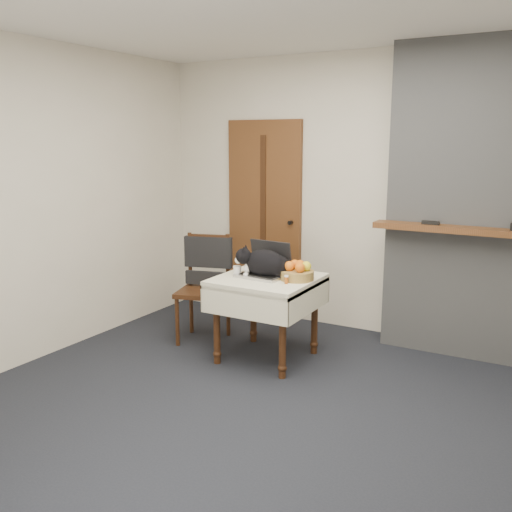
{
  "coord_description": "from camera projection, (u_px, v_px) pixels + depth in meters",
  "views": [
    {
      "loc": [
        1.59,
        -3.1,
        1.81
      ],
      "look_at": [
        -0.65,
        0.83,
        0.88
      ],
      "focal_mm": 40.0,
      "sensor_mm": 36.0,
      "label": 1
    }
  ],
  "objects": [
    {
      "name": "fruit_basket",
      "position": [
        297.0,
        272.0,
        4.57
      ],
      "size": [
        0.27,
        0.27,
        0.15
      ],
      "color": "#AD8645",
      "rests_on": "side_table"
    },
    {
      "name": "laptop",
      "position": [
        265.0,
        267.0,
        4.71
      ],
      "size": [
        0.4,
        0.35,
        0.28
      ],
      "rotation": [
        0.0,
        0.0,
        -0.07
      ],
      "color": "#B7B7BC",
      "rests_on": "side_table"
    },
    {
      "name": "desk_clutter",
      "position": [
        289.0,
        278.0,
        4.63
      ],
      "size": [
        0.1,
        0.11,
        0.01
      ],
      "primitive_type": "cube",
      "rotation": [
        0.0,
        0.0,
        0.83
      ],
      "color": "black",
      "rests_on": "side_table"
    },
    {
      "name": "ground",
      "position": [
        279.0,
        418.0,
        3.77
      ],
      "size": [
        4.5,
        4.5,
        0.0
      ],
      "primitive_type": "plane",
      "color": "black",
      "rests_on": "ground"
    },
    {
      "name": "side_table",
      "position": [
        267.0,
        291.0,
        4.69
      ],
      "size": [
        0.78,
        0.78,
        0.7
      ],
      "color": "#38200F",
      "rests_on": "ground"
    },
    {
      "name": "door",
      "position": [
        264.0,
        220.0,
        5.83
      ],
      "size": [
        0.82,
        0.1,
        2.0
      ],
      "color": "brown",
      "rests_on": "ground"
    },
    {
      "name": "room_shell",
      "position": [
        313.0,
        146.0,
        3.81
      ],
      "size": [
        4.52,
        4.01,
        2.61
      ],
      "color": "beige",
      "rests_on": "ground"
    },
    {
      "name": "cat",
      "position": [
        266.0,
        264.0,
        4.64
      ],
      "size": [
        0.55,
        0.32,
        0.26
      ],
      "rotation": [
        0.0,
        0.0,
        0.32
      ],
      "color": "black",
      "rests_on": "side_table"
    },
    {
      "name": "pill_bottle",
      "position": [
        286.0,
        279.0,
        4.45
      ],
      "size": [
        0.03,
        0.03,
        0.07
      ],
      "color": "#A54D14",
      "rests_on": "side_table"
    },
    {
      "name": "cream_jar",
      "position": [
        237.0,
        271.0,
        4.73
      ],
      "size": [
        0.07,
        0.07,
        0.08
      ],
      "primitive_type": "cylinder",
      "color": "white",
      "rests_on": "side_table"
    },
    {
      "name": "chair",
      "position": [
        206.0,
        273.0,
        5.2
      ],
      "size": [
        0.54,
        0.53,
        0.96
      ],
      "rotation": [
        0.0,
        0.0,
        0.28
      ],
      "color": "#38200F",
      "rests_on": "ground"
    },
    {
      "name": "chimney",
      "position": [
        482.0,
        203.0,
        4.65
      ],
      "size": [
        1.62,
        0.48,
        2.6
      ],
      "color": "gray",
      "rests_on": "ground"
    }
  ]
}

